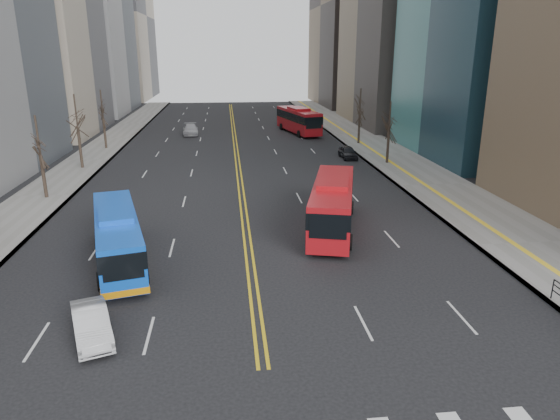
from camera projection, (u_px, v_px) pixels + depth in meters
sidewalk_right at (386, 154)px, 58.64m from camera, size 7.00×130.00×0.15m
sidewalk_left at (88, 160)px, 55.17m from camera, size 5.00×130.00×0.15m
centerline at (235, 142)px, 66.35m from camera, size 0.55×100.00×0.01m
street_trees at (158, 130)px, 44.77m from camera, size 35.20×47.20×7.60m
blue_bus at (117, 235)px, 28.23m from camera, size 4.81×10.91×3.14m
red_bus_near at (333, 202)px, 33.42m from camera, size 5.30×11.37×3.52m
red_bus_far at (298, 119)px, 73.34m from camera, size 5.29×12.15×3.74m
car_white at (91, 324)px, 20.94m from camera, size 2.66×4.25×1.32m
car_dark_mid at (348, 152)px, 56.37m from camera, size 1.69×3.99×1.35m
car_silver at (191, 130)px, 72.24m from camera, size 2.44×5.29×1.50m
car_dark_far at (297, 111)px, 95.72m from camera, size 2.41×4.79×1.30m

